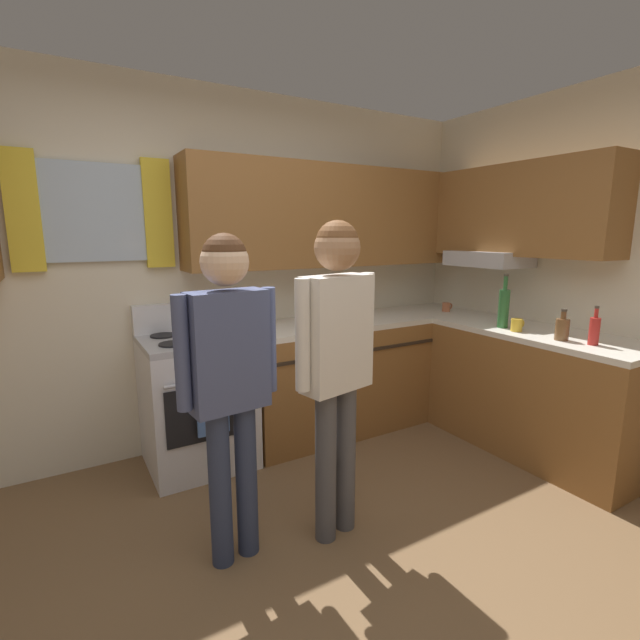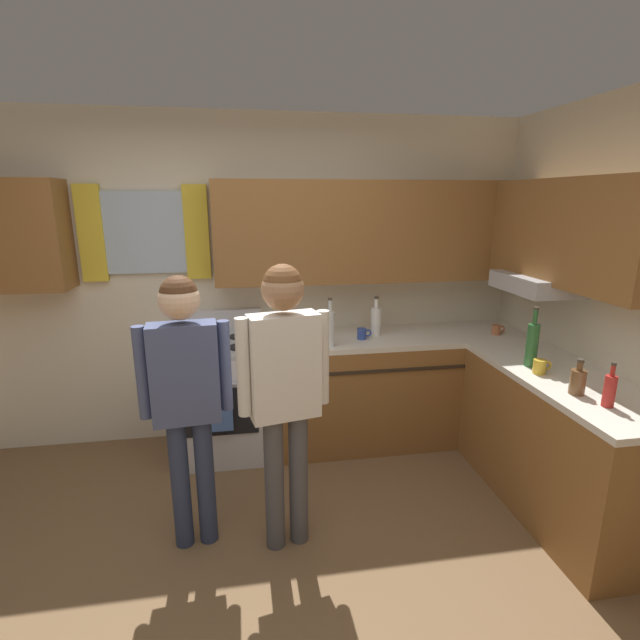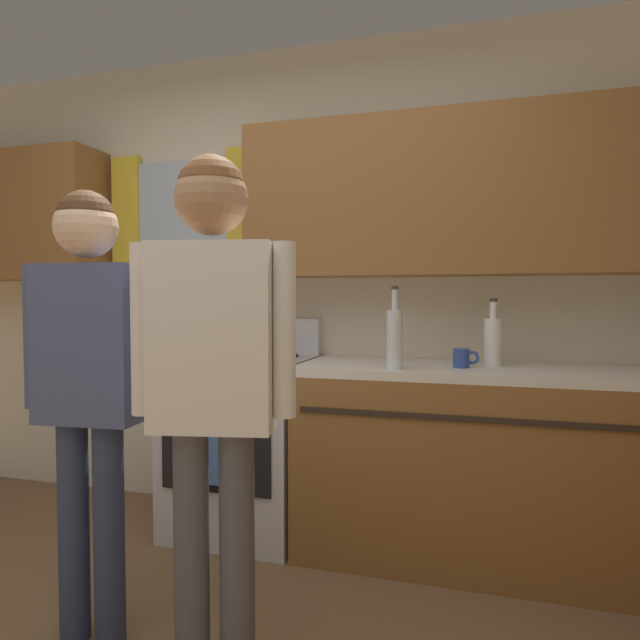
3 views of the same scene
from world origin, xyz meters
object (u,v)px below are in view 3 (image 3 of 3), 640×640
stove_oven (243,441)px  bottle_milk_white (493,340)px  adult_left (88,360)px  mug_cobalt_blue (462,358)px  bottle_tall_clear (395,337)px  adult_in_plaid (213,357)px

stove_oven → bottle_milk_white: size_ratio=3.51×
bottle_milk_white → adult_left: adult_left is taller
stove_oven → mug_cobalt_blue: stove_oven is taller
bottle_tall_clear → adult_left: size_ratio=0.23×
adult_left → bottle_milk_white: bearing=37.7°
mug_cobalt_blue → adult_in_plaid: size_ratio=0.07×
bottle_tall_clear → stove_oven: bearing=165.1°
bottle_tall_clear → bottle_milk_white: 0.48m
stove_oven → bottle_tall_clear: 1.03m
bottle_tall_clear → adult_left: bearing=-139.3°
bottle_milk_white → bottle_tall_clear: bearing=-150.2°
mug_cobalt_blue → stove_oven: bearing=176.2°
bottle_milk_white → adult_in_plaid: adult_in_plaid is taller
bottle_milk_white → adult_in_plaid: (-0.83, -1.14, 0.02)m
stove_oven → adult_in_plaid: bearing=-69.9°
mug_cobalt_blue → adult_left: (-1.23, -0.96, 0.05)m
bottle_milk_white → adult_in_plaid: bearing=-126.1°
stove_oven → adult_in_plaid: size_ratio=0.67×
mug_cobalt_blue → adult_left: adult_left is taller
adult_in_plaid → stove_oven: bearing=110.1°
adult_left → adult_in_plaid: bearing=-9.9°
bottle_tall_clear → bottle_milk_white: bearing=29.8°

